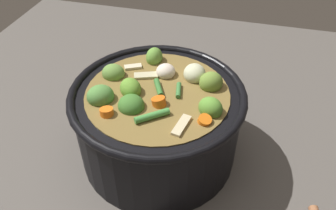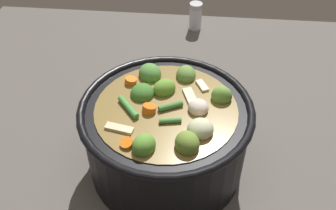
% 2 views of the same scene
% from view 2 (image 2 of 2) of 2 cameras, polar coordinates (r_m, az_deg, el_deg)
% --- Properties ---
extents(ground_plane, '(1.10, 1.10, 0.00)m').
position_cam_2_polar(ground_plane, '(0.69, -0.26, -8.76)').
color(ground_plane, '#514C47').
extents(cooking_pot, '(0.28, 0.28, 0.16)m').
position_cam_2_polar(cooking_pot, '(0.64, -0.26, -4.51)').
color(cooking_pot, black).
rests_on(cooking_pot, ground_plane).
extents(salt_shaker, '(0.03, 0.03, 0.07)m').
position_cam_2_polar(salt_shaker, '(1.04, 4.18, 13.27)').
color(salt_shaker, silver).
rests_on(salt_shaker, ground_plane).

